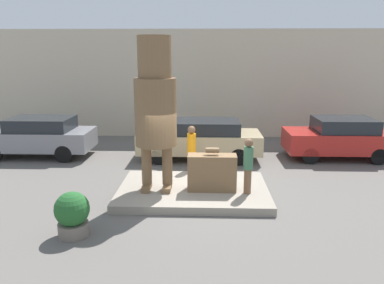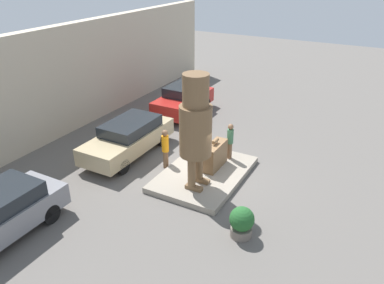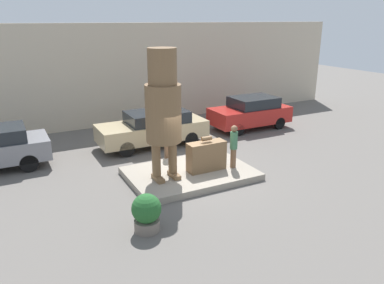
{
  "view_description": "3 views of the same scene",
  "coord_description": "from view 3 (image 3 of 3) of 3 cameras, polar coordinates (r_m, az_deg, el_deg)",
  "views": [
    {
      "loc": [
        0.33,
        -10.49,
        4.13
      ],
      "look_at": [
        -0.04,
        0.12,
        1.58
      ],
      "focal_mm": 35.0,
      "sensor_mm": 36.0,
      "label": 1
    },
    {
      "loc": [
        -11.74,
        -5.81,
        8.02
      ],
      "look_at": [
        -0.5,
        0.3,
        1.71
      ],
      "focal_mm": 35.0,
      "sensor_mm": 36.0,
      "label": 2
    },
    {
      "loc": [
        -5.7,
        -11.05,
        5.43
      ],
      "look_at": [
        0.05,
        -0.05,
        1.32
      ],
      "focal_mm": 35.0,
      "sensor_mm": 36.0,
      "label": 3
    }
  ],
  "objects": [
    {
      "name": "parked_car_red",
      "position": [
        19.54,
        8.92,
        4.53
      ],
      "size": [
        4.1,
        1.88,
        1.62
      ],
      "rotation": [
        0.0,
        0.0,
        3.14
      ],
      "color": "#B2231E",
      "rests_on": "ground_plane"
    },
    {
      "name": "tourist",
      "position": [
        13.56,
        6.37,
        -0.41
      ],
      "size": [
        0.27,
        0.27,
        1.59
      ],
      "color": "brown",
      "rests_on": "pedestal"
    },
    {
      "name": "worker_hivis",
      "position": [
        14.67,
        -3.86,
        0.5
      ],
      "size": [
        0.3,
        0.3,
        1.74
      ],
      "color": "brown",
      "rests_on": "ground_plane"
    },
    {
      "name": "planter_pot",
      "position": [
        10.15,
        -6.94,
        -10.61
      ],
      "size": [
        0.8,
        0.8,
        1.06
      ],
      "color": "#70665B",
      "rests_on": "ground_plane"
    },
    {
      "name": "ground_plane",
      "position": [
        13.57,
        -0.28,
        -5.29
      ],
      "size": [
        60.0,
        60.0,
        0.0
      ],
      "primitive_type": "plane",
      "color": "#605B56"
    },
    {
      "name": "parked_car_tan",
      "position": [
        16.68,
        -5.89,
        2.2
      ],
      "size": [
        4.79,
        1.87,
        1.55
      ],
      "rotation": [
        0.0,
        0.0,
        3.14
      ],
      "color": "tan",
      "rests_on": "ground_plane"
    },
    {
      "name": "building_backdrop",
      "position": [
        20.31,
        -11.19,
        10.0
      ],
      "size": [
        28.0,
        0.6,
        5.23
      ],
      "color": "beige",
      "rests_on": "ground_plane"
    },
    {
      "name": "statue_figure",
      "position": [
        12.14,
        -4.41,
        5.63
      ],
      "size": [
        1.18,
        1.18,
        4.35
      ],
      "color": "brown",
      "rests_on": "pedestal"
    },
    {
      "name": "giant_suitcase",
      "position": [
        13.35,
        2.2,
        -2.14
      ],
      "size": [
        1.4,
        0.51,
        1.27
      ],
      "color": "brown",
      "rests_on": "pedestal"
    },
    {
      "name": "pedestal",
      "position": [
        13.52,
        -0.28,
        -4.84
      ],
      "size": [
        4.4,
        3.03,
        0.23
      ],
      "color": "gray",
      "rests_on": "ground_plane"
    }
  ]
}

